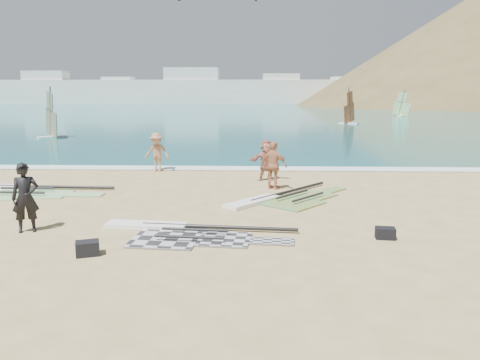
{
  "coord_description": "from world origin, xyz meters",
  "views": [
    {
      "loc": [
        1.9,
        -10.52,
        3.71
      ],
      "look_at": [
        1.39,
        4.0,
        1.0
      ],
      "focal_mm": 35.0,
      "sensor_mm": 36.0,
      "label": 1
    }
  ],
  "objects_px": {
    "rig_grey": "(179,232)",
    "rig_green": "(16,190)",
    "gear_bag_near": "(88,248)",
    "beachgoer_mid": "(157,152)",
    "gear_bag_far": "(385,233)",
    "beachgoer_back": "(274,165)",
    "beachgoer_right": "(266,160)",
    "rig_orange": "(283,199)",
    "person_wetsuit": "(25,198)"
  },
  "relations": [
    {
      "from": "rig_grey",
      "to": "rig_green",
      "type": "distance_m",
      "value": 8.8
    },
    {
      "from": "rig_grey",
      "to": "gear_bag_near",
      "type": "bearing_deg",
      "value": -131.62
    },
    {
      "from": "beachgoer_mid",
      "to": "gear_bag_far",
      "type": "bearing_deg",
      "value": -46.22
    },
    {
      "from": "rig_green",
      "to": "gear_bag_near",
      "type": "distance_m",
      "value": 8.68
    },
    {
      "from": "beachgoer_back",
      "to": "rig_grey",
      "type": "bearing_deg",
      "value": 94.34
    },
    {
      "from": "gear_bag_far",
      "to": "beachgoer_mid",
      "type": "height_order",
      "value": "beachgoer_mid"
    },
    {
      "from": "beachgoer_right",
      "to": "gear_bag_near",
      "type": "bearing_deg",
      "value": -136.36
    },
    {
      "from": "rig_green",
      "to": "beachgoer_mid",
      "type": "bearing_deg",
      "value": 49.55
    },
    {
      "from": "gear_bag_near",
      "to": "beachgoer_back",
      "type": "distance_m",
      "value": 9.04
    },
    {
      "from": "gear_bag_far",
      "to": "beachgoer_right",
      "type": "bearing_deg",
      "value": 109.78
    },
    {
      "from": "beachgoer_mid",
      "to": "beachgoer_right",
      "type": "distance_m",
      "value": 5.61
    },
    {
      "from": "rig_orange",
      "to": "person_wetsuit",
      "type": "height_order",
      "value": "person_wetsuit"
    },
    {
      "from": "rig_grey",
      "to": "rig_orange",
      "type": "distance_m",
      "value": 5.06
    },
    {
      "from": "person_wetsuit",
      "to": "beachgoer_back",
      "type": "height_order",
      "value": "person_wetsuit"
    },
    {
      "from": "beachgoer_back",
      "to": "beachgoer_mid",
      "type": "bearing_deg",
      "value": -7.9
    },
    {
      "from": "rig_grey",
      "to": "beachgoer_back",
      "type": "bearing_deg",
      "value": 71.02
    },
    {
      "from": "beachgoer_mid",
      "to": "rig_grey",
      "type": "bearing_deg",
      "value": -69.41
    },
    {
      "from": "person_wetsuit",
      "to": "beachgoer_mid",
      "type": "distance_m",
      "value": 10.11
    },
    {
      "from": "beachgoer_mid",
      "to": "beachgoer_back",
      "type": "height_order",
      "value": "beachgoer_back"
    },
    {
      "from": "gear_bag_far",
      "to": "beachgoer_mid",
      "type": "xyz_separation_m",
      "value": [
        -8.1,
        10.28,
        0.78
      ]
    },
    {
      "from": "person_wetsuit",
      "to": "gear_bag_near",
      "type": "bearing_deg",
      "value": -60.42
    },
    {
      "from": "beachgoer_mid",
      "to": "gear_bag_near",
      "type": "bearing_deg",
      "value": -80.3
    },
    {
      "from": "gear_bag_far",
      "to": "beachgoer_back",
      "type": "height_order",
      "value": "beachgoer_back"
    },
    {
      "from": "rig_grey",
      "to": "gear_bag_far",
      "type": "relative_size",
      "value": 10.94
    },
    {
      "from": "rig_grey",
      "to": "beachgoer_right",
      "type": "xyz_separation_m",
      "value": [
        2.47,
        7.9,
        0.83
      ]
    },
    {
      "from": "gear_bag_far",
      "to": "beachgoer_right",
      "type": "distance_m",
      "value": 8.66
    },
    {
      "from": "rig_grey",
      "to": "rig_green",
      "type": "xyz_separation_m",
      "value": [
        -7.11,
        5.19,
        0.0
      ]
    },
    {
      "from": "gear_bag_near",
      "to": "beachgoer_right",
      "type": "xyz_separation_m",
      "value": [
        4.33,
        9.63,
        0.71
      ]
    },
    {
      "from": "rig_orange",
      "to": "beachgoer_back",
      "type": "xyz_separation_m",
      "value": [
        -0.26,
        1.95,
        0.89
      ]
    },
    {
      "from": "beachgoer_back",
      "to": "rig_green",
      "type": "bearing_deg",
      "value": 33.61
    },
    {
      "from": "beachgoer_mid",
      "to": "rig_green",
      "type": "bearing_deg",
      "value": -126.47
    },
    {
      "from": "rig_orange",
      "to": "gear_bag_far",
      "type": "xyz_separation_m",
      "value": [
        2.4,
        -4.29,
        0.1
      ]
    },
    {
      "from": "gear_bag_far",
      "to": "rig_grey",
      "type": "bearing_deg",
      "value": 177.75
    },
    {
      "from": "rig_grey",
      "to": "beachgoer_right",
      "type": "bearing_deg",
      "value": 78.03
    },
    {
      "from": "rig_orange",
      "to": "beachgoer_mid",
      "type": "relative_size",
      "value": 2.5
    },
    {
      "from": "gear_bag_near",
      "to": "beachgoer_mid",
      "type": "xyz_separation_m",
      "value": [
        -0.85,
        11.79,
        0.76
      ]
    },
    {
      "from": "beachgoer_mid",
      "to": "beachgoer_back",
      "type": "distance_m",
      "value": 6.77
    },
    {
      "from": "beachgoer_back",
      "to": "rig_orange",
      "type": "bearing_deg",
      "value": 126.25
    },
    {
      "from": "gear_bag_far",
      "to": "person_wetsuit",
      "type": "relative_size",
      "value": 0.26
    },
    {
      "from": "gear_bag_far",
      "to": "rig_orange",
      "type": "bearing_deg",
      "value": 119.24
    },
    {
      "from": "person_wetsuit",
      "to": "beachgoer_back",
      "type": "relative_size",
      "value": 1.01
    },
    {
      "from": "beachgoer_right",
      "to": "rig_orange",
      "type": "bearing_deg",
      "value": -104.49
    },
    {
      "from": "gear_bag_far",
      "to": "person_wetsuit",
      "type": "xyz_separation_m",
      "value": [
        -9.53,
        0.28,
        0.8
      ]
    },
    {
      "from": "beachgoer_back",
      "to": "beachgoer_right",
      "type": "relative_size",
      "value": 1.07
    },
    {
      "from": "person_wetsuit",
      "to": "rig_green",
      "type": "bearing_deg",
      "value": 97.71
    },
    {
      "from": "person_wetsuit",
      "to": "beachgoer_right",
      "type": "distance_m",
      "value": 10.26
    },
    {
      "from": "rig_grey",
      "to": "rig_orange",
      "type": "xyz_separation_m",
      "value": [
        2.99,
        4.08,
        0.0
      ]
    },
    {
      "from": "rig_green",
      "to": "person_wetsuit",
      "type": "relative_size",
      "value": 3.29
    },
    {
      "from": "rig_orange",
      "to": "beachgoer_right",
      "type": "relative_size",
      "value": 2.63
    },
    {
      "from": "rig_grey",
      "to": "person_wetsuit",
      "type": "relative_size",
      "value": 2.84
    }
  ]
}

